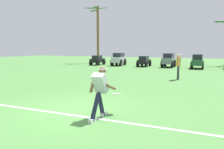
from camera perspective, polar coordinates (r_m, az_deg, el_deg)
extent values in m
plane|color=#4B833E|center=(6.84, -10.24, -9.24)|extent=(80.00, 80.00, 0.00)
cube|color=white|center=(6.53, -12.36, -10.03)|extent=(23.00, 1.06, 0.01)
cylinder|color=#191E38|center=(6.00, -2.94, -7.84)|extent=(0.12, 0.36, 0.72)
cube|color=silver|center=(6.23, -2.21, -10.27)|extent=(0.10, 0.26, 0.10)
cylinder|color=#191E38|center=(5.74, -4.43, -8.53)|extent=(0.12, 0.44, 0.69)
cube|color=silver|center=(5.71, -5.17, -11.88)|extent=(0.10, 0.26, 0.10)
cube|color=silver|center=(5.86, -3.12, -2.24)|extent=(0.34, 0.43, 0.57)
sphere|color=brown|center=(5.93, -2.54, 1.11)|extent=(0.21, 0.21, 0.21)
cylinder|color=white|center=(5.92, -2.54, 1.39)|extent=(0.22, 0.22, 0.03)
cylinder|color=brown|center=(6.04, -0.33, -3.27)|extent=(0.08, 0.57, 0.27)
cylinder|color=brown|center=(5.91, -5.05, -2.34)|extent=(0.08, 0.28, 0.49)
cylinder|color=white|center=(6.38, 1.16, -5.11)|extent=(0.34, 0.34, 0.06)
cylinder|color=#33333D|center=(13.74, 16.93, 0.37)|extent=(0.14, 0.14, 0.82)
cylinder|color=#33333D|center=(13.92, 16.83, 0.46)|extent=(0.14, 0.14, 0.82)
cube|color=orange|center=(13.77, 16.98, 3.23)|extent=(0.29, 0.38, 0.54)
cylinder|color=beige|center=(13.56, 17.10, 3.21)|extent=(0.09, 0.09, 0.52)
cylinder|color=beige|center=(13.98, 16.86, 3.32)|extent=(0.09, 0.09, 0.52)
sphere|color=beige|center=(13.76, 17.03, 4.76)|extent=(0.25, 0.25, 0.20)
cube|color=black|center=(25.26, -3.80, 3.68)|extent=(1.01, 2.24, 0.42)
cube|color=#1E232B|center=(25.15, -3.91, 4.58)|extent=(0.85, 1.14, 0.38)
cylinder|color=black|center=(26.16, -3.92, 3.32)|extent=(0.21, 0.61, 0.60)
cylinder|color=black|center=(25.77, -2.13, 3.28)|extent=(0.21, 0.61, 0.60)
cylinder|color=black|center=(24.80, -5.53, 3.12)|extent=(0.21, 0.61, 0.60)
cylinder|color=black|center=(24.38, -3.67, 3.07)|extent=(0.21, 0.61, 0.60)
cube|color=#B7BABF|center=(24.27, 1.74, 3.92)|extent=(1.22, 2.44, 0.60)
cube|color=#1E232B|center=(24.29, 1.78, 5.15)|extent=(1.02, 1.63, 0.44)
cylinder|color=black|center=(25.18, 1.23, 3.34)|extent=(0.25, 0.73, 0.72)
cylinder|color=black|center=(24.88, 3.37, 3.29)|extent=(0.25, 0.73, 0.72)
cylinder|color=black|center=(23.71, 0.02, 3.13)|extent=(0.25, 0.73, 0.72)
cylinder|color=black|center=(23.39, 2.28, 3.07)|extent=(0.25, 0.73, 0.72)
cube|color=black|center=(23.25, 8.37, 3.35)|extent=(0.96, 2.22, 0.42)
cube|color=#1E232B|center=(23.14, 8.32, 4.33)|extent=(0.82, 1.12, 0.38)
cylinder|color=black|center=(24.13, 7.84, 2.98)|extent=(0.20, 0.60, 0.60)
cylinder|color=black|center=(23.89, 9.91, 2.91)|extent=(0.20, 0.60, 0.60)
cylinder|color=black|center=(22.66, 6.73, 2.76)|extent=(0.20, 0.60, 0.60)
cylinder|color=black|center=(22.41, 8.93, 2.68)|extent=(0.20, 0.60, 0.60)
cube|color=slate|center=(22.86, 14.57, 3.53)|extent=(1.02, 2.37, 0.60)
cube|color=#1E232B|center=(22.88, 14.63, 4.83)|extent=(0.89, 1.56, 0.44)
cylinder|color=black|center=(23.73, 13.72, 2.94)|extent=(0.19, 0.72, 0.72)
cylinder|color=black|center=(23.56, 16.06, 2.84)|extent=(0.19, 0.72, 0.72)
cylinder|color=black|center=(22.21, 12.94, 2.71)|extent=(0.19, 0.72, 0.72)
cylinder|color=black|center=(22.03, 15.44, 2.60)|extent=(0.19, 0.72, 0.72)
cube|color=#235133|center=(22.10, 21.41, 3.03)|extent=(1.09, 2.45, 0.55)
cube|color=#1E232B|center=(22.23, 21.47, 4.35)|extent=(0.94, 1.84, 0.46)
cylinder|color=black|center=(22.97, 20.23, 2.52)|extent=(0.22, 0.67, 0.66)
cylinder|color=black|center=(22.95, 22.63, 2.41)|extent=(0.22, 0.67, 0.66)
cylinder|color=black|center=(21.30, 20.03, 2.22)|extent=(0.22, 0.67, 0.66)
cylinder|color=black|center=(21.28, 22.61, 2.10)|extent=(0.22, 0.67, 0.66)
cylinder|color=brown|center=(29.53, -3.71, 10.34)|extent=(0.31, 0.31, 7.42)
ellipsoid|color=#336831|center=(29.53, -2.49, 16.97)|extent=(1.52, 0.36, 0.18)
ellipsoid|color=#336831|center=(30.42, -2.46, 16.78)|extent=(0.91, 1.59, 0.15)
ellipsoid|color=#336831|center=(30.69, -4.82, 16.27)|extent=(1.84, 1.06, 0.19)
ellipsoid|color=#336831|center=(29.99, -5.45, 16.89)|extent=(1.62, 1.00, 0.15)
ellipsoid|color=#336831|center=(29.14, -4.30, 17.03)|extent=(0.58, 1.70, 0.17)
ellipsoid|color=#2A702D|center=(28.27, 26.75, 12.22)|extent=(1.52, 1.58, 0.15)
ellipsoid|color=#2A702D|center=(26.95, 26.60, 12.22)|extent=(1.66, 1.41, 0.18)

